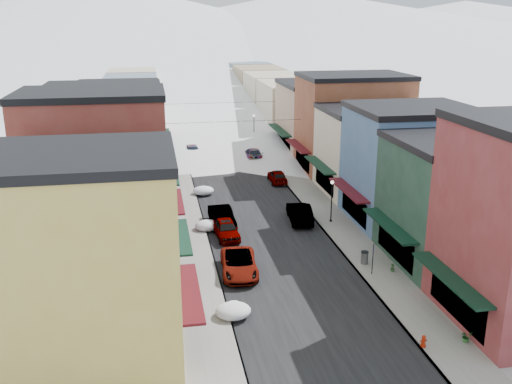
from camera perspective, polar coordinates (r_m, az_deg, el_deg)
name	(u,v)px	position (r m, az deg, el deg)	size (l,w,h in m)	color
ground	(340,369)	(32.01, 8.40, -17.10)	(600.00, 600.00, 0.00)	gray
road	(215,139)	(87.24, -4.16, 5.32)	(10.00, 160.00, 0.01)	black
sidewalk_left	(171,140)	(86.79, -8.52, 5.16)	(3.20, 160.00, 0.15)	gray
sidewalk_right	(257,137)	(88.16, 0.12, 5.54)	(3.20, 160.00, 0.15)	gray
curb_left	(181,140)	(86.85, -7.49, 5.21)	(0.10, 160.00, 0.15)	slate
curb_right	(247,137)	(87.90, -0.88, 5.50)	(0.10, 160.00, 0.15)	slate
bldg_l_yellow	(81,257)	(31.63, -17.06, -6.26)	(11.30, 8.70, 11.50)	gold
bldg_l_cream	(96,221)	(39.86, -15.67, -2.76)	(11.30, 8.20, 9.50)	beige
bldg_l_brick_near	(97,169)	(47.10, -15.63, 2.21)	(12.30, 8.20, 12.50)	maroon
bldg_l_grayblue	(111,164)	(55.69, -14.27, 2.73)	(11.30, 9.20, 9.00)	slate
bldg_l_brick_far	(106,135)	(64.31, -14.77, 5.51)	(13.30, 9.20, 11.00)	maroon
bldg_l_tan	(120,123)	(74.15, -13.45, 6.71)	(11.30, 11.20, 10.00)	#A17E69
bldg_r_green	(461,201)	(45.07, 19.83, -0.84)	(11.30, 9.20, 9.50)	#1B392C
bldg_r_blue	(409,165)	(52.57, 15.10, 2.66)	(11.30, 9.20, 10.50)	#416594
bldg_r_cream	(376,150)	(60.93, 11.92, 4.12)	(12.30, 9.20, 9.00)	beige
bldg_r_brick_far	(352,123)	(69.09, 9.59, 6.83)	(13.30, 9.20, 11.50)	brown
bldg_r_tan	(320,117)	(78.30, 6.39, 7.43)	(11.30, 11.20, 9.50)	tan
distant_blocks	(201,93)	(109.17, -5.57, 9.82)	(34.00, 55.00, 8.00)	gray
mountain_ridge	(126,23)	(302.27, -12.83, 16.16)	(670.00, 340.00, 34.00)	silver
overhead_cables	(224,111)	(73.90, -3.18, 8.06)	(16.40, 15.04, 0.04)	black
car_white_suv	(239,264)	(41.59, -1.71, -7.19)	(2.52, 5.47, 1.52)	white
car_silver_sedan	(226,229)	(48.14, -3.00, -3.70)	(1.82, 4.52, 1.54)	#A3A6AB
car_dark_hatch	(222,217)	(50.76, -3.42, -2.51)	(1.76, 5.04, 1.66)	black
car_silver_wagon	(192,152)	(75.60, -6.38, 4.01)	(2.20, 5.41, 1.57)	#94979C
car_green_sedan	(300,213)	(51.84, 4.37, -2.07)	(1.83, 5.23, 1.72)	black
car_gray_suv	(277,176)	(63.90, 2.14, 1.59)	(1.73, 4.31, 1.47)	#9D9FA6
car_black_sedan	(253,154)	(74.32, -0.31, 3.85)	(2.07, 5.10, 1.48)	black
car_lane_silver	(203,137)	(85.06, -5.36, 5.50)	(1.78, 4.41, 1.50)	#A4A6AC
car_lane_white	(225,130)	(89.98, -3.14, 6.24)	(2.73, 5.93, 1.65)	silver
fire_hydrant	(423,341)	(34.35, 16.40, -14.13)	(0.41, 0.31, 0.71)	#AA1E09
parking_sign	(373,256)	(41.79, 11.61, -6.33)	(0.14, 0.30, 2.30)	black
trash_can	(365,257)	(43.67, 10.80, -6.45)	(0.57, 0.57, 0.96)	#575A5C
streetlamp_near	(332,196)	(51.29, 7.58, -0.38)	(0.32, 0.32, 3.82)	black
streetlamp_far	(254,125)	(82.56, -0.20, 6.69)	(0.35, 0.35, 4.25)	black
planter_near	(466,337)	(35.51, 20.27, -13.42)	(0.60, 0.52, 0.67)	#295C29
planter_far	(392,268)	(42.94, 13.49, -7.36)	(0.31, 0.31, 0.56)	#2F5828
snow_pile_near	(233,310)	(36.14, -2.29, -11.75)	(2.22, 2.57, 0.94)	white
snow_pile_mid	(208,225)	(50.00, -4.87, -3.34)	(2.16, 2.53, 0.91)	white
snow_pile_far	(203,191)	(59.83, -5.28, 0.14)	(2.19, 2.55, 0.93)	white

